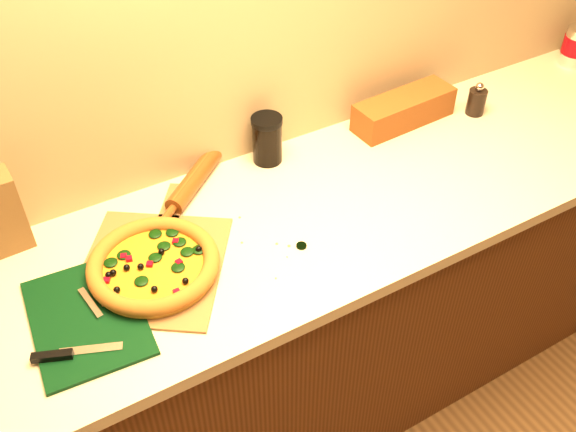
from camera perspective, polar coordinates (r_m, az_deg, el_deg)
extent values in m
plane|color=#9E8460|center=(1.77, -5.46, 16.95)|extent=(4.00, 0.00, 4.00)
cube|color=#41230E|center=(2.12, 0.05, -9.65)|extent=(2.80, 0.65, 0.86)
cube|color=beige|center=(1.79, 0.06, -0.65)|extent=(2.84, 0.68, 0.04)
cube|color=brown|center=(1.68, -11.98, -4.45)|extent=(0.52, 0.52, 0.01)
cube|color=brown|center=(1.85, -10.07, 1.22)|extent=(0.14, 0.16, 0.01)
cylinder|color=gold|center=(1.65, -11.78, -4.60)|extent=(0.31, 0.31, 0.02)
cylinder|color=gold|center=(1.65, -11.84, -4.32)|extent=(0.26, 0.26, 0.01)
torus|color=brown|center=(1.64, -11.87, -4.15)|extent=(0.33, 0.33, 0.04)
ellipsoid|color=black|center=(1.67, -10.68, -2.91)|extent=(0.04, 0.04, 0.01)
sphere|color=black|center=(1.62, -12.94, -4.94)|extent=(0.02, 0.02, 0.02)
cube|color=#9A0516|center=(1.61, -10.60, -4.97)|extent=(0.02, 0.02, 0.01)
cube|color=black|center=(1.60, -17.44, -8.59)|extent=(0.28, 0.37, 0.01)
cube|color=silver|center=(1.62, -17.14, -7.41)|extent=(0.03, 0.11, 0.01)
cylinder|color=silver|center=(1.61, -15.58, -7.41)|extent=(0.04, 0.01, 0.01)
cube|color=silver|center=(1.53, -17.11, -11.25)|extent=(0.14, 0.07, 0.00)
cube|color=black|center=(1.54, -20.24, -11.60)|extent=(0.09, 0.05, 0.02)
cylinder|color=black|center=(1.70, 1.20, -2.66)|extent=(0.03, 0.03, 0.01)
cylinder|color=black|center=(2.27, 16.40, 9.70)|extent=(0.06, 0.06, 0.09)
sphere|color=silver|center=(2.24, 16.68, 10.94)|extent=(0.03, 0.03, 0.03)
cylinder|color=#613110|center=(1.89, -8.31, 3.25)|extent=(0.24, 0.21, 0.05)
cylinder|color=#613110|center=(2.00, -6.24, 6.02)|extent=(0.06, 0.06, 0.02)
cylinder|color=#613110|center=(1.78, -10.62, 0.12)|extent=(0.06, 0.06, 0.02)
cube|color=brown|center=(2.17, 10.25, 9.29)|extent=(0.36, 0.13, 0.10)
cylinder|color=black|center=(1.95, -1.86, 6.62)|extent=(0.09, 0.09, 0.14)
cylinder|color=black|center=(1.91, -1.91, 8.48)|extent=(0.09, 0.09, 0.02)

